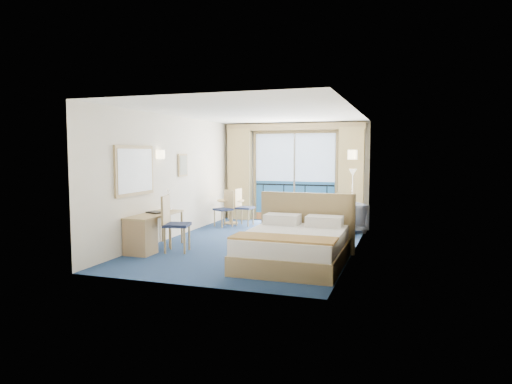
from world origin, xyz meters
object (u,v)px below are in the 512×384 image
at_px(round_table, 231,206).
at_px(desk, 144,233).
at_px(nightstand, 344,235).
at_px(floor_lamp, 353,184).
at_px(table_chair_b, 226,206).
at_px(table_chair_a, 242,205).
at_px(bed, 295,246).
at_px(desk_chair, 172,220).
at_px(armchair, 348,217).

bearing_deg(round_table, desk, -93.44).
bearing_deg(nightstand, floor_lamp, 92.78).
height_order(floor_lamp, table_chair_b, floor_lamp).
relative_size(round_table, table_chair_a, 0.74).
height_order(bed, floor_lamp, floor_lamp).
relative_size(floor_lamp, table_chair_b, 1.61).
xyz_separation_m(floor_lamp, table_chair_b, (-3.12, -0.59, -0.61)).
xyz_separation_m(floor_lamp, desk, (-3.41, -3.99, -0.74)).
xyz_separation_m(desk, round_table, (0.23, 3.86, 0.10)).
distance_m(floor_lamp, desk_chair, 4.77).
bearing_deg(table_chair_b, table_chair_a, 73.93).
bearing_deg(table_chair_b, bed, -20.87).
distance_m(armchair, desk, 4.88).
bearing_deg(nightstand, armchair, 94.68).
bearing_deg(armchair, round_table, -32.32).
xyz_separation_m(armchair, floor_lamp, (0.04, 0.45, 0.78)).
relative_size(desk, desk_chair, 1.38).
xyz_separation_m(nightstand, desk_chair, (-3.07, -1.36, 0.35)).
bearing_deg(bed, armchair, 82.19).
bearing_deg(floor_lamp, nightstand, -87.22).
relative_size(armchair, desk_chair, 0.71).
bearing_deg(bed, table_chair_b, 128.19).
bearing_deg(armchair, desk_chair, 21.54).
distance_m(armchair, round_table, 3.15).
xyz_separation_m(bed, table_chair_a, (-2.28, 3.62, 0.22)).
height_order(nightstand, table_chair_b, table_chair_b).
distance_m(floor_lamp, round_table, 3.24).
distance_m(bed, floor_lamp, 4.03).
xyz_separation_m(floor_lamp, desk_chair, (-2.96, -3.70, -0.52)).
relative_size(desk_chair, table_chair_b, 1.17).
bearing_deg(armchair, table_chair_a, -29.88).
height_order(bed, table_chair_a, bed).
bearing_deg(desk_chair, table_chair_b, -10.02).
bearing_deg(table_chair_a, armchair, -89.14).
xyz_separation_m(table_chair_a, table_chair_b, (-0.33, -0.30, -0.01)).
height_order(nightstand, round_table, round_table).
bearing_deg(floor_lamp, table_chair_b, -169.22).
relative_size(armchair, table_chair_b, 0.83).
bearing_deg(bed, floor_lamp, 82.50).
xyz_separation_m(desk_chair, round_table, (-0.21, 3.57, -0.13)).
bearing_deg(desk_chair, table_chair_a, -15.77).
bearing_deg(desk, floor_lamp, 49.51).
distance_m(bed, nightstand, 1.70).
height_order(floor_lamp, desk_chair, floor_lamp).
distance_m(nightstand, armchair, 1.89).
distance_m(desk_chair, table_chair_b, 3.11).
xyz_separation_m(nightstand, armchair, (-0.15, 1.88, 0.09)).
bearing_deg(table_chair_b, round_table, 127.13).
relative_size(desk, round_table, 2.10).
height_order(bed, round_table, bed).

